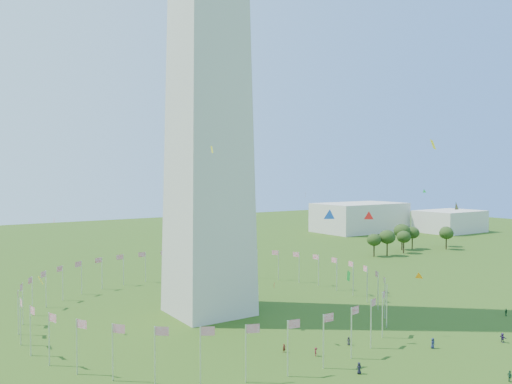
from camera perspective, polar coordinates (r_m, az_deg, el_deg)
flag_ring at (r=118.57m, az=-5.41°, el=-11.47°), size 80.24×80.24×9.00m
gov_building_east_a at (r=288.14m, az=11.78°, el=-2.84°), size 50.00×30.00×16.00m
gov_building_east_b at (r=299.78m, az=21.28°, el=-3.13°), size 35.00×25.00×12.00m
crowd at (r=89.50m, az=18.24°, el=-18.54°), size 95.47×71.16×1.93m
kites_aloft at (r=104.21m, az=11.76°, el=-3.82°), size 119.63×72.77×34.33m
tree_line_east at (r=218.81m, az=17.17°, el=-5.25°), size 52.76×15.92×10.89m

